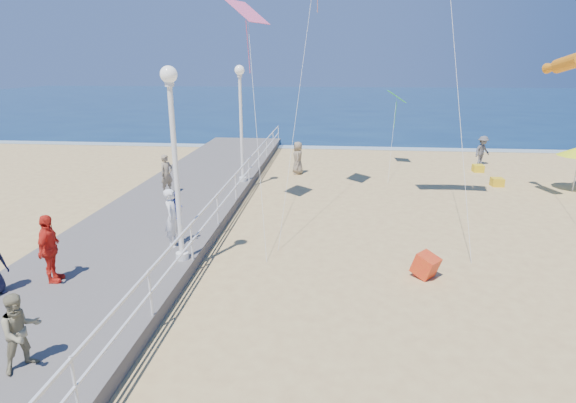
# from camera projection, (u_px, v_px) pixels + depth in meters

# --- Properties ---
(ground) EXTENTS (160.00, 160.00, 0.00)m
(ground) POSITION_uv_depth(u_px,v_px,m) (370.00, 280.00, 12.49)
(ground) COLOR #D5B56F
(ground) RESTS_ON ground
(ocean) EXTENTS (160.00, 90.00, 0.05)m
(ocean) POSITION_uv_depth(u_px,v_px,m) (340.00, 100.00, 74.34)
(ocean) COLOR #0C274A
(ocean) RESTS_ON ground
(surf_line) EXTENTS (160.00, 1.20, 0.04)m
(surf_line) POSITION_uv_depth(u_px,v_px,m) (348.00, 148.00, 31.99)
(surf_line) COLOR silver
(surf_line) RESTS_ON ground
(boardwalk) EXTENTS (5.00, 44.00, 0.40)m
(boardwalk) POSITION_uv_depth(u_px,v_px,m) (112.00, 262.00, 13.12)
(boardwalk) COLOR slate
(boardwalk) RESTS_ON ground
(railing) EXTENTS (0.05, 42.00, 0.55)m
(railing) POSITION_uv_depth(u_px,v_px,m) (191.00, 232.00, 12.59)
(railing) COLOR white
(railing) RESTS_ON boardwalk
(lamp_post_mid) EXTENTS (0.44, 0.44, 5.32)m
(lamp_post_mid) POSITION_uv_depth(u_px,v_px,m) (174.00, 146.00, 11.91)
(lamp_post_mid) COLOR white
(lamp_post_mid) RESTS_ON boardwalk
(lamp_post_far) EXTENTS (0.44, 0.44, 5.32)m
(lamp_post_far) POSITION_uv_depth(u_px,v_px,m) (241.00, 112.00, 20.48)
(lamp_post_far) COLOR white
(lamp_post_far) RESTS_ON boardwalk
(woman_holding_toddler) EXTENTS (0.43, 0.66, 1.79)m
(woman_holding_toddler) POSITION_uv_depth(u_px,v_px,m) (172.00, 218.00, 13.60)
(woman_holding_toddler) COLOR white
(woman_holding_toddler) RESTS_ON boardwalk
(toddler_held) EXTENTS (0.32, 0.40, 0.82)m
(toddler_held) POSITION_uv_depth(u_px,v_px,m) (178.00, 205.00, 13.62)
(toddler_held) COLOR blue
(toddler_held) RESTS_ON boardwalk
(spectator_1) EXTENTS (0.87, 0.91, 1.49)m
(spectator_1) POSITION_uv_depth(u_px,v_px,m) (21.00, 331.00, 8.07)
(spectator_1) COLOR #988E69
(spectator_1) RESTS_ON boardwalk
(spectator_3) EXTENTS (0.63, 1.11, 1.79)m
(spectator_3) POSITION_uv_depth(u_px,v_px,m) (49.00, 249.00, 11.29)
(spectator_3) COLOR red
(spectator_3) RESTS_ON boardwalk
(spectator_6) EXTENTS (0.67, 0.74, 1.70)m
(spectator_6) POSITION_uv_depth(u_px,v_px,m) (167.00, 174.00, 19.14)
(spectator_6) COLOR gray
(spectator_6) RESTS_ON boardwalk
(beach_walker_a) EXTENTS (1.29, 1.18, 1.74)m
(beach_walker_a) POSITION_uv_depth(u_px,v_px,m) (482.00, 151.00, 26.46)
(beach_walker_a) COLOR #535358
(beach_walker_a) RESTS_ON ground
(beach_walker_c) EXTENTS (0.66, 0.92, 1.77)m
(beach_walker_c) POSITION_uv_depth(u_px,v_px,m) (298.00, 158.00, 24.32)
(beach_walker_c) COLOR #84735B
(beach_walker_c) RESTS_ON ground
(box_kite) EXTENTS (0.90, 0.88, 0.74)m
(box_kite) POSITION_uv_depth(u_px,v_px,m) (425.00, 267.00, 12.56)
(box_kite) COLOR red
(box_kite) RESTS_ON ground
(beach_chair_left) EXTENTS (0.55, 0.55, 0.40)m
(beach_chair_left) POSITION_uv_depth(u_px,v_px,m) (478.00, 168.00, 24.97)
(beach_chair_left) COLOR yellow
(beach_chair_left) RESTS_ON ground
(beach_chair_right) EXTENTS (0.55, 0.55, 0.40)m
(beach_chair_right) POSITION_uv_depth(u_px,v_px,m) (497.00, 182.00, 22.06)
(beach_chair_right) COLOR yellow
(beach_chair_right) RESTS_ON ground
(kite_windsock) EXTENTS (0.96, 2.40, 1.02)m
(kite_windsock) POSITION_uv_depth(u_px,v_px,m) (569.00, 63.00, 17.45)
(kite_windsock) COLOR orange
(kite_diamond_pink) EXTENTS (1.57, 1.70, 0.84)m
(kite_diamond_pink) POSITION_uv_depth(u_px,v_px,m) (247.00, 12.00, 16.16)
(kite_diamond_pink) COLOR #FC5C91
(kite_diamond_green) EXTENTS (1.02, 1.19, 0.65)m
(kite_diamond_green) POSITION_uv_depth(u_px,v_px,m) (397.00, 96.00, 25.41)
(kite_diamond_green) COLOR green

